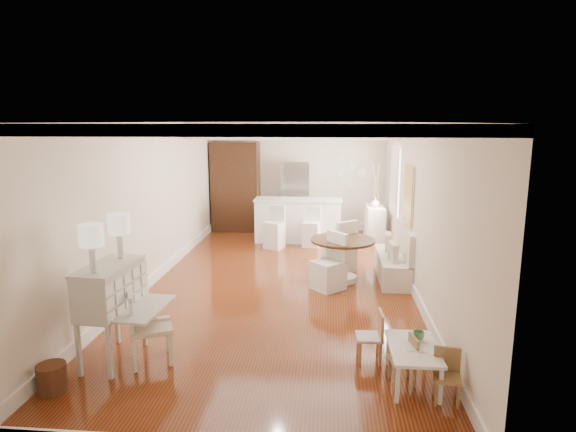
% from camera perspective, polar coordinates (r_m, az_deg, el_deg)
% --- Properties ---
extents(room, '(9.00, 9.04, 2.82)m').
position_cam_1_polar(room, '(8.43, -0.45, 5.47)').
color(room, brown).
rests_on(room, ground).
extents(secretary_bureau, '(1.00, 1.02, 1.19)m').
position_cam_1_polar(secretary_bureau, '(6.15, -20.16, -10.72)').
color(secretary_bureau, beige).
rests_on(secretary_bureau, ground).
extents(gustavian_armchair, '(0.68, 0.68, 0.90)m').
position_cam_1_polar(gustavian_armchair, '(6.04, -15.96, -12.40)').
color(gustavian_armchair, white).
rests_on(gustavian_armchair, ground).
extents(wicker_basket, '(0.35, 0.35, 0.30)m').
position_cam_1_polar(wicker_basket, '(5.91, -26.19, -16.86)').
color(wicker_basket, '#542E1A').
rests_on(wicker_basket, ground).
extents(kids_table, '(0.52, 0.86, 0.43)m').
position_cam_1_polar(kids_table, '(5.63, 14.54, -16.72)').
color(kids_table, white).
rests_on(kids_table, ground).
extents(kids_chair_a, '(0.31, 0.31, 0.55)m').
position_cam_1_polar(kids_chair_a, '(5.59, 13.42, -16.21)').
color(kids_chair_a, '#9A7946').
rests_on(kids_chair_a, ground).
extents(kids_chair_b, '(0.32, 0.32, 0.63)m').
position_cam_1_polar(kids_chair_b, '(5.95, 9.62, -13.86)').
color(kids_chair_b, tan).
rests_on(kids_chair_b, ground).
extents(kids_chair_c, '(0.30, 0.30, 0.56)m').
position_cam_1_polar(kids_chair_c, '(5.38, 18.34, -17.61)').
color(kids_chair_c, '#997145').
rests_on(kids_chair_c, ground).
extents(banquette, '(0.52, 1.60, 0.98)m').
position_cam_1_polar(banquette, '(8.91, 12.30, -4.24)').
color(banquette, silver).
rests_on(banquette, ground).
extents(dining_table, '(1.50, 1.50, 0.77)m').
position_cam_1_polar(dining_table, '(8.65, 6.47, -5.23)').
color(dining_table, '#4B2B18').
rests_on(dining_table, ground).
extents(slip_chair_near, '(0.66, 0.66, 0.97)m').
position_cam_1_polar(slip_chair_near, '(8.20, 4.80, -5.40)').
color(slip_chair_near, white).
rests_on(slip_chair_near, ground).
extents(slip_chair_far, '(0.68, 0.69, 1.01)m').
position_cam_1_polar(slip_chair_far, '(9.19, 6.12, -3.48)').
color(slip_chair_far, white).
rests_on(slip_chair_far, ground).
extents(breakfast_counter, '(2.05, 0.65, 1.03)m').
position_cam_1_polar(breakfast_counter, '(11.39, 1.21, -0.51)').
color(breakfast_counter, white).
rests_on(breakfast_counter, ground).
extents(bar_stool_left, '(0.50, 0.50, 0.96)m').
position_cam_1_polar(bar_stool_left, '(10.79, -1.65, -1.36)').
color(bar_stool_left, white).
rests_on(bar_stool_left, ground).
extents(bar_stool_right, '(0.42, 0.42, 0.91)m').
position_cam_1_polar(bar_stool_right, '(10.94, 2.77, -1.33)').
color(bar_stool_right, white).
rests_on(bar_stool_right, ground).
extents(pantry_cabinet, '(1.20, 0.60, 2.30)m').
position_cam_1_polar(pantry_cabinet, '(12.56, -6.21, 3.46)').
color(pantry_cabinet, '#381E11').
rests_on(pantry_cabinet, ground).
extents(fridge, '(0.75, 0.65, 1.80)m').
position_cam_1_polar(fridge, '(12.34, 2.48, 2.21)').
color(fridge, silver).
rests_on(fridge, ground).
extents(sideboard, '(0.44, 0.91, 0.86)m').
position_cam_1_polar(sideboard, '(11.55, 10.19, -0.95)').
color(sideboard, white).
rests_on(sideboard, ground).
extents(pencil_cup, '(0.16, 0.16, 0.10)m').
position_cam_1_polar(pencil_cup, '(5.69, 15.20, -13.51)').
color(pencil_cup, '#5EA162').
rests_on(pencil_cup, kids_table).
extents(branch_vase, '(0.22, 0.22, 0.21)m').
position_cam_1_polar(branch_vase, '(11.40, 10.27, 1.61)').
color(branch_vase, white).
rests_on(branch_vase, sideboard).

